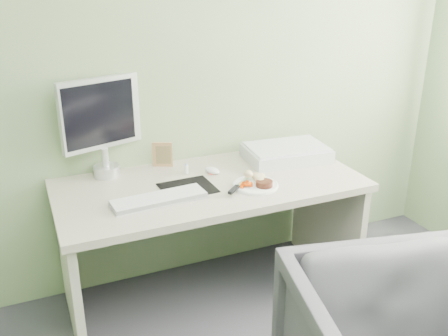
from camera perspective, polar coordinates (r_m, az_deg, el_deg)
name	(u,v)px	position (r m, az deg, el deg)	size (l,w,h in m)	color
wall_back	(184,52)	(2.80, -4.64, 13.04)	(3.50, 3.50, 0.00)	gray
desk	(210,213)	(2.71, -1.55, -5.14)	(1.60, 0.75, 0.73)	#B9AA9B
plate	(256,185)	(2.58, 3.63, -1.99)	(0.24, 0.24, 0.01)	white
steak	(264,184)	(2.55, 4.63, -1.79)	(0.09, 0.09, 0.03)	black
potato_pile	(257,175)	(2.61, 3.83, -0.80)	(0.11, 0.08, 0.06)	tan
carrot_heap	(246,183)	(2.54, 2.48, -1.76)	(0.05, 0.05, 0.03)	#DC4104
steak_knife	(237,187)	(2.51, 1.45, -2.18)	(0.19, 0.17, 0.02)	silver
mousepad	(188,188)	(2.56, -4.18, -2.27)	(0.27, 0.23, 0.00)	black
keyboard	(159,198)	(2.43, -7.44, -3.47)	(0.45, 0.13, 0.02)	white
computer_mouse	(212,171)	(2.73, -1.34, -0.29)	(0.05, 0.10, 0.03)	white
photo_frame	(162,155)	(2.83, -7.05, 1.54)	(0.11, 0.01, 0.14)	#9D7249
eyedrop_bottle	(186,168)	(2.73, -4.33, -0.04)	(0.02, 0.02, 0.06)	white
scanner	(286,153)	(2.95, 7.13, 1.67)	(0.47, 0.31, 0.07)	silver
monitor	(101,122)	(2.70, -13.84, 5.15)	(0.44, 0.18, 0.53)	silver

